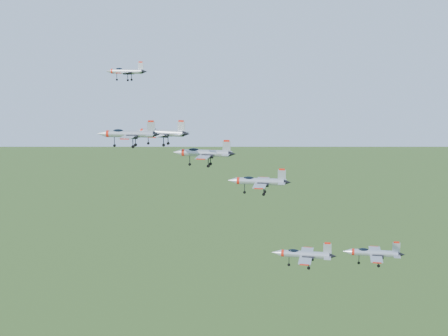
# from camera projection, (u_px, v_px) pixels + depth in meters

# --- Properties ---
(jet_lead) EXTENTS (10.44, 8.72, 2.79)m
(jet_lead) POSITION_uv_depth(u_px,v_px,m) (126.00, 71.00, 140.66)
(jet_lead) COLOR #A7ADB4
(jet_left_high) EXTENTS (13.02, 10.88, 3.48)m
(jet_left_high) POSITION_uv_depth(u_px,v_px,m) (160.00, 132.00, 130.07)
(jet_left_high) COLOR #A7ADB4
(jet_right_high) EXTENTS (11.20, 9.29, 2.99)m
(jet_right_high) POSITION_uv_depth(u_px,v_px,m) (128.00, 134.00, 107.39)
(jet_right_high) COLOR #A7ADB4
(jet_left_low) EXTENTS (13.85, 11.37, 3.72)m
(jet_left_low) POSITION_uv_depth(u_px,v_px,m) (203.00, 153.00, 133.59)
(jet_left_low) COLOR #A7ADB4
(jet_right_low) EXTENTS (11.21, 9.21, 3.01)m
(jet_right_low) POSITION_uv_depth(u_px,v_px,m) (258.00, 181.00, 109.03)
(jet_right_low) COLOR #A7ADB4
(jet_trail) EXTENTS (13.30, 10.94, 3.56)m
(jet_trail) POSITION_uv_depth(u_px,v_px,m) (303.00, 254.00, 127.54)
(jet_trail) COLOR #A7ADB4
(jet_extra) EXTENTS (13.16, 10.79, 3.53)m
(jet_extra) POSITION_uv_depth(u_px,v_px,m) (373.00, 253.00, 133.47)
(jet_extra) COLOR #A7ADB4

